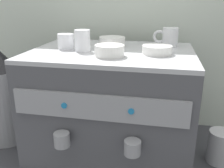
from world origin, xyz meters
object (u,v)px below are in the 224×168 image
at_px(espresso_machine, 112,105).
at_px(ceramic_cup_1, 66,41).
at_px(ceramic_bowl_0, 109,51).
at_px(ceramic_bowl_2, 157,50).
at_px(ceramic_bowl_1, 112,42).
at_px(ceramic_cup_2, 83,40).
at_px(coffee_grinder, 3,96).
at_px(ceramic_cup_0, 169,37).
at_px(milk_pitcher, 220,147).

height_order(espresso_machine, ceramic_cup_1, ceramic_cup_1).
xyz_separation_m(ceramic_bowl_0, ceramic_bowl_2, (0.17, 0.07, -0.00)).
height_order(espresso_machine, ceramic_bowl_1, ceramic_bowl_1).
relative_size(ceramic_cup_2, ceramic_bowl_2, 0.94).
bearing_deg(ceramic_cup_1, coffee_grinder, 178.54).
bearing_deg(ceramic_bowl_0, coffee_grinder, 168.52).
relative_size(ceramic_cup_0, ceramic_cup_1, 1.07).
bearing_deg(ceramic_bowl_2, espresso_machine, 169.88).
bearing_deg(ceramic_cup_2, espresso_machine, 15.86).
bearing_deg(ceramic_bowl_0, ceramic_cup_1, 153.52).
xyz_separation_m(ceramic_cup_2, coffee_grinder, (-0.42, 0.04, -0.28)).
height_order(ceramic_cup_0, ceramic_bowl_1, ceramic_cup_0).
xyz_separation_m(ceramic_bowl_1, milk_pitcher, (0.48, -0.07, -0.42)).
bearing_deg(ceramic_bowl_1, espresso_machine, -79.44).
distance_m(espresso_machine, milk_pitcher, 0.49).
height_order(ceramic_cup_1, coffee_grinder, ceramic_cup_1).
relative_size(ceramic_cup_0, ceramic_cup_2, 1.04).
distance_m(ceramic_cup_0, milk_pitcher, 0.51).
xyz_separation_m(espresso_machine, coffee_grinder, (-0.53, 0.01, -0.00)).
distance_m(espresso_machine, ceramic_cup_1, 0.33).
xyz_separation_m(espresso_machine, ceramic_bowl_0, (0.01, -0.10, 0.26)).
height_order(ceramic_cup_1, milk_pitcher, ceramic_cup_1).
distance_m(ceramic_cup_1, ceramic_bowl_2, 0.37).
height_order(ceramic_cup_2, ceramic_bowl_1, ceramic_cup_2).
height_order(espresso_machine, ceramic_cup_0, ceramic_cup_0).
bearing_deg(ceramic_bowl_2, ceramic_cup_2, 179.83).
relative_size(ceramic_cup_2, ceramic_bowl_0, 0.97).
height_order(ceramic_bowl_1, ceramic_bowl_2, ceramic_bowl_1).
distance_m(ceramic_cup_1, ceramic_bowl_1, 0.20).
xyz_separation_m(ceramic_cup_0, milk_pitcher, (0.24, -0.12, -0.44)).
relative_size(ceramic_bowl_0, milk_pitcher, 0.75).
bearing_deg(ceramic_cup_2, ceramic_cup_1, 159.19).
xyz_separation_m(ceramic_bowl_1, ceramic_bowl_2, (0.20, -0.12, -0.00)).
relative_size(ceramic_cup_1, milk_pitcher, 0.70).
relative_size(ceramic_cup_1, ceramic_bowl_0, 0.94).
xyz_separation_m(ceramic_bowl_2, coffee_grinder, (-0.71, 0.04, -0.26)).
bearing_deg(ceramic_bowl_1, milk_pitcher, -8.32).
bearing_deg(coffee_grinder, ceramic_bowl_2, -3.28).
bearing_deg(coffee_grinder, ceramic_cup_2, -5.41).
bearing_deg(espresso_machine, milk_pitcher, 1.88).
distance_m(espresso_machine, ceramic_cup_0, 0.38).
relative_size(ceramic_bowl_2, milk_pitcher, 0.77).
relative_size(ceramic_cup_1, coffee_grinder, 0.22).
distance_m(ceramic_cup_0, ceramic_cup_1, 0.44).
height_order(ceramic_bowl_1, milk_pitcher, ceramic_bowl_1).
distance_m(ceramic_cup_0, ceramic_bowl_0, 0.32).
xyz_separation_m(ceramic_bowl_0, ceramic_bowl_1, (-0.03, 0.19, 0.00)).
height_order(espresso_machine, coffee_grinder, espresso_machine).
relative_size(espresso_machine, coffee_grinder, 1.40).
xyz_separation_m(ceramic_cup_0, ceramic_bowl_1, (-0.24, -0.05, -0.02)).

